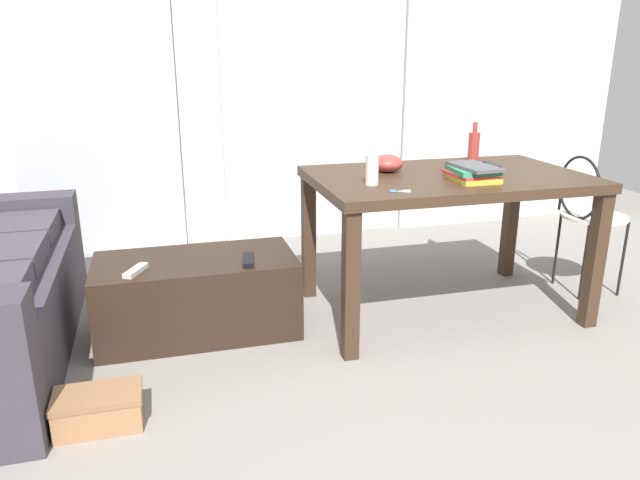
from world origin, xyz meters
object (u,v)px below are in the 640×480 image
object	(u,v)px
bottle_near	(372,169)
scissors	(398,191)
tv_remote_secondary	(136,271)
bottle_far	(474,146)
book_stack	(473,173)
bowl	(387,163)
tv_remote_on_table	(492,166)
shoebox	(99,409)
wire_chair	(587,207)
craft_table	(447,192)
coffee_table	(197,295)
tv_remote_primary	(248,260)

from	to	relation	value
bottle_near	scissors	xyz separation A→B (m)	(0.06, -0.16, -0.07)
bottle_near	tv_remote_secondary	xyz separation A→B (m)	(-1.11, 0.09, -0.43)
bottle_far	bottle_near	bearing A→B (deg)	-150.10
bottle_far	book_stack	world-z (taller)	bottle_far
bottle_near	bowl	size ratio (longest dim) A/B	1.09
tv_remote_on_table	scissors	xyz separation A→B (m)	(-0.71, -0.39, -0.01)
bowl	shoebox	bearing A→B (deg)	-151.47
wire_chair	shoebox	distance (m)	2.76
bottle_far	craft_table	bearing A→B (deg)	-134.88
coffee_table	craft_table	distance (m)	1.39
craft_table	tv_remote_primary	distance (m)	1.09
coffee_table	wire_chair	distance (m)	2.23
craft_table	wire_chair	xyz separation A→B (m)	(0.91, 0.03, -0.15)
bottle_near	tv_remote_on_table	bearing A→B (deg)	16.35
scissors	tv_remote_primary	distance (m)	0.79
tv_remote_on_table	craft_table	bearing A→B (deg)	-153.93
book_stack	wire_chair	bearing A→B (deg)	13.11
tv_remote_on_table	book_stack	bearing A→B (deg)	-125.93
coffee_table	craft_table	size ratio (longest dim) A/B	0.70
craft_table	tv_remote_on_table	world-z (taller)	tv_remote_on_table
shoebox	tv_remote_primary	bearing A→B (deg)	41.69
wire_chair	shoebox	size ratio (longest dim) A/B	2.50
craft_table	tv_remote_on_table	size ratio (longest dim) A/B	8.90
craft_table	tv_remote_secondary	size ratio (longest dim) A/B	8.43
tv_remote_secondary	shoebox	distance (m)	0.70
coffee_table	wire_chair	size ratio (longest dim) A/B	1.21
craft_table	bowl	world-z (taller)	bowl
tv_remote_on_table	scissors	size ratio (longest dim) A/B	1.58
wire_chair	book_stack	xyz separation A→B (m)	(-0.86, -0.20, 0.28)
tv_remote_on_table	tv_remote_primary	distance (m)	1.42
scissors	bottle_near	bearing A→B (deg)	111.25
tv_remote_on_table	tv_remote_primary	xyz separation A→B (m)	(-1.36, -0.13, -0.37)
book_stack	shoebox	world-z (taller)	book_stack
bottle_near	wire_chair	bearing A→B (deg)	7.00
coffee_table	scissors	size ratio (longest dim) A/B	9.84
tv_remote_on_table	tv_remote_secondary	bearing A→B (deg)	-166.63
scissors	shoebox	distance (m)	1.53
bottle_near	tv_remote_on_table	size ratio (longest dim) A/B	1.16
tv_remote_primary	tv_remote_secondary	xyz separation A→B (m)	(-0.52, -0.00, -0.00)
wire_chair	book_stack	distance (m)	0.93
coffee_table	tv_remote_secondary	xyz separation A→B (m)	(-0.28, -0.12, 0.21)
bowl	tv_remote_primary	world-z (taller)	bowl
craft_table	bottle_far	size ratio (longest dim) A/B	6.31
bottle_near	bottle_far	distance (m)	0.90
wire_chair	scissors	size ratio (longest dim) A/B	8.15
tv_remote_on_table	shoebox	world-z (taller)	tv_remote_on_table
craft_table	tv_remote_secondary	xyz separation A→B (m)	(-1.58, -0.04, -0.26)
bottle_near	tv_remote_secondary	world-z (taller)	bottle_near
tv_remote_primary	bottle_near	bearing A→B (deg)	0.11
coffee_table	bottle_far	distance (m)	1.76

